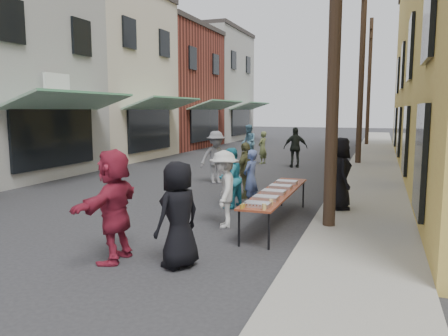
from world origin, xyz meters
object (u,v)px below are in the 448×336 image
Objects in this scene: guest_front_a at (179,215)px; guest_front_c at (230,178)px; utility_pole_near at (336,15)px; utility_pole_far at (369,83)px; server at (340,173)px; catering_tray_sausage at (257,204)px; serving_table at (277,193)px; utility_pole_mid at (362,68)px.

guest_front_a reaches higher than guest_front_c.
guest_front_a is at bearing -123.45° from utility_pole_near.
server is at bearing -89.87° from utility_pole_far.
catering_tray_sausage is (-1.18, -25.55, -3.71)m from utility_pole_far.
serving_table is 2.51× the size of guest_front_c.
utility_pole_near is 5.64× the size of guest_front_c.
catering_tray_sausage is at bearing 48.55° from guest_front_c.
utility_pole_mid reaches higher than catering_tray_sausage.
utility_pole_near is 4.76m from guest_front_c.
catering_tray_sausage is 0.31× the size of guest_front_c.
guest_front_a is 4.46m from guest_front_c.
utility_pole_far is (0.00, 12.00, 0.00)m from utility_pole_mid.
guest_front_c is (-2.70, 1.27, -3.70)m from utility_pole_near.
serving_table is at bearing -95.67° from utility_pole_mid.
server is (1.23, 3.25, 0.21)m from catering_tray_sausage.
serving_table is at bearing -173.58° from guest_front_a.
guest_front_a is (-0.89, -1.59, 0.09)m from catering_tray_sausage.
server is (0.05, 1.70, -3.50)m from utility_pole_near.
catering_tray_sausage is at bearing -92.65° from utility_pole_far.
catering_tray_sausage is (-1.18, -1.55, -3.71)m from utility_pole_near.
utility_pole_near reaches higher than serving_table.
guest_front_a reaches higher than catering_tray_sausage.
catering_tray_sausage is 0.28× the size of guest_front_a.
catering_tray_sausage is 1.82m from guest_front_a.
utility_pole_mid is 2.25× the size of serving_table.
utility_pole_mid is 15.70m from guest_front_a.
utility_pole_mid is (0.00, 12.00, 0.00)m from utility_pole_near.
serving_table is (-1.18, 0.10, -3.79)m from utility_pole_near.
server is (2.75, 0.43, 0.20)m from guest_front_c.
utility_pole_far is (0.00, 24.00, 0.00)m from utility_pole_near.
server is at bearing 69.26° from catering_tray_sausage.
catering_tray_sausage is at bearing 139.38° from server.
utility_pole_mid is 14.10m from catering_tray_sausage.
utility_pole_mid is 5.11× the size of guest_front_a.
utility_pole_mid is at bearing 84.33° from serving_table.
utility_pole_near is 4.19m from catering_tray_sausage.
utility_pole_far reaches higher than server.
server is (0.05, -22.30, -3.50)m from utility_pole_far.
utility_pole_mid is 12.00m from utility_pole_far.
utility_pole_far is 27.46m from guest_front_a.
catering_tray_sausage reaches higher than serving_table.
utility_pole_near is at bearing 85.01° from guest_front_c.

